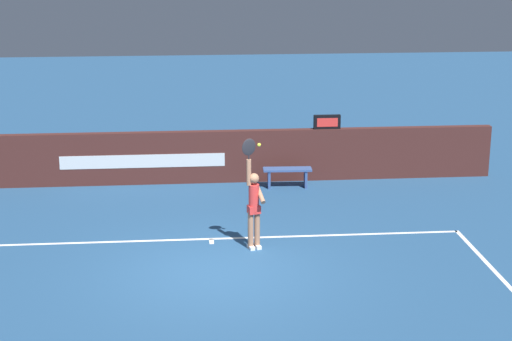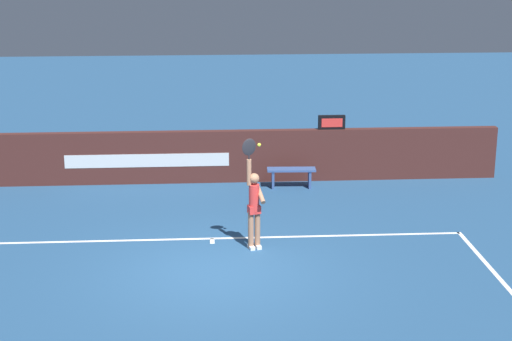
% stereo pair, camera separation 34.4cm
% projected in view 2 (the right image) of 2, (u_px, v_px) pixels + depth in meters
% --- Properties ---
extents(ground_plane, '(60.00, 60.00, 0.00)m').
position_uv_depth(ground_plane, '(213.00, 270.00, 15.51)').
color(ground_plane, navy).
extents(court_lines, '(10.62, 5.88, 0.00)m').
position_uv_depth(court_lines, '(214.00, 296.00, 14.40)').
color(court_lines, white).
rests_on(court_lines, ground).
extents(back_wall, '(14.89, 0.24, 1.35)m').
position_uv_depth(back_wall, '(209.00, 157.00, 21.00)').
color(back_wall, '#45211D').
rests_on(back_wall, ground).
extents(speed_display, '(0.69, 0.13, 0.36)m').
position_uv_depth(speed_display, '(332.00, 122.00, 20.96)').
color(speed_display, black).
rests_on(speed_display, back_wall).
extents(tennis_player, '(0.48, 0.46, 2.31)m').
position_uv_depth(tennis_player, '(254.00, 204.00, 16.37)').
color(tennis_player, '#A97454').
rests_on(tennis_player, ground).
extents(tennis_ball, '(0.07, 0.07, 0.07)m').
position_uv_depth(tennis_ball, '(259.00, 145.00, 15.89)').
color(tennis_ball, '#D1DF2C').
extents(courtside_bench_near, '(1.23, 0.41, 0.50)m').
position_uv_depth(courtside_bench_near, '(291.00, 174.00, 20.59)').
color(courtside_bench_near, '#37538C').
rests_on(courtside_bench_near, ground).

